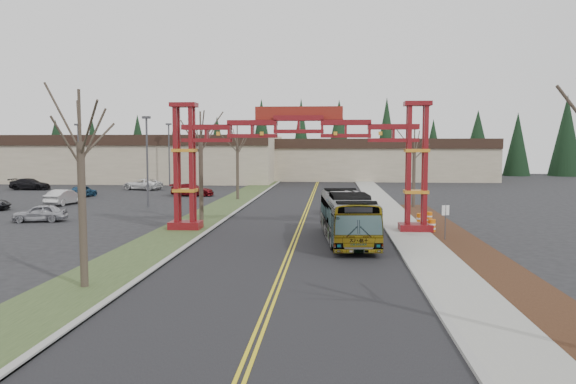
# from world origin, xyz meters

# --- Properties ---
(ground) EXTENTS (200.00, 200.00, 0.00)m
(ground) POSITION_xyz_m (0.00, 0.00, 0.00)
(ground) COLOR black
(ground) RESTS_ON ground
(road) EXTENTS (12.00, 110.00, 0.02)m
(road) POSITION_xyz_m (0.00, 25.00, 0.01)
(road) COLOR black
(road) RESTS_ON ground
(lane_line_left) EXTENTS (0.12, 100.00, 0.01)m
(lane_line_left) POSITION_xyz_m (-0.12, 25.00, 0.03)
(lane_line_left) COLOR gold
(lane_line_left) RESTS_ON road
(lane_line_right) EXTENTS (0.12, 100.00, 0.01)m
(lane_line_right) POSITION_xyz_m (0.12, 25.00, 0.03)
(lane_line_right) COLOR gold
(lane_line_right) RESTS_ON road
(curb_right) EXTENTS (0.30, 110.00, 0.15)m
(curb_right) POSITION_xyz_m (6.15, 25.00, 0.07)
(curb_right) COLOR #999894
(curb_right) RESTS_ON ground
(sidewalk_right) EXTENTS (2.60, 110.00, 0.14)m
(sidewalk_right) POSITION_xyz_m (7.60, 25.00, 0.08)
(sidewalk_right) COLOR gray
(sidewalk_right) RESTS_ON ground
(landscape_strip) EXTENTS (2.60, 50.00, 0.12)m
(landscape_strip) POSITION_xyz_m (10.20, 10.00, 0.06)
(landscape_strip) COLOR black
(landscape_strip) RESTS_ON ground
(grass_median) EXTENTS (4.00, 110.00, 0.08)m
(grass_median) POSITION_xyz_m (-8.00, 25.00, 0.04)
(grass_median) COLOR #314221
(grass_median) RESTS_ON ground
(curb_left) EXTENTS (0.30, 110.00, 0.15)m
(curb_left) POSITION_xyz_m (-6.15, 25.00, 0.07)
(curb_left) COLOR #999894
(curb_left) RESTS_ON ground
(gateway_arch) EXTENTS (18.20, 1.60, 8.90)m
(gateway_arch) POSITION_xyz_m (0.00, 18.00, 5.98)
(gateway_arch) COLOR #630D0F
(gateway_arch) RESTS_ON ground
(retail_building_west) EXTENTS (46.00, 22.30, 7.50)m
(retail_building_west) POSITION_xyz_m (-30.00, 71.96, 3.76)
(retail_building_west) COLOR tan
(retail_building_west) RESTS_ON ground
(retail_building_east) EXTENTS (38.00, 20.30, 7.00)m
(retail_building_east) POSITION_xyz_m (10.00, 79.95, 3.51)
(retail_building_east) COLOR tan
(retail_building_east) RESTS_ON ground
(conifer_treeline) EXTENTS (116.10, 5.60, 13.00)m
(conifer_treeline) POSITION_xyz_m (0.25, 92.00, 6.49)
(conifer_treeline) COLOR black
(conifer_treeline) RESTS_ON ground
(transit_bus) EXTENTS (3.50, 11.21, 3.07)m
(transit_bus) POSITION_xyz_m (3.24, 14.00, 1.54)
(transit_bus) COLOR #9C9FA4
(transit_bus) RESTS_ON ground
(silver_sedan) EXTENTS (2.49, 4.50, 1.41)m
(silver_sedan) POSITION_xyz_m (2.69, 28.38, 0.70)
(silver_sedan) COLOR #A5A8AD
(silver_sedan) RESTS_ON ground
(parked_car_near_a) EXTENTS (4.25, 2.39, 1.37)m
(parked_car_near_a) POSITION_xyz_m (-20.44, 21.22, 0.68)
(parked_car_near_a) COLOR #A5A6AD
(parked_car_near_a) RESTS_ON ground
(parked_car_near_b) EXTENTS (2.18, 4.85, 1.55)m
(parked_car_near_b) POSITION_xyz_m (-24.43, 33.36, 0.77)
(parked_car_near_b) COLOR silver
(parked_car_near_b) RESTS_ON ground
(parked_car_mid_a) EXTENTS (5.02, 2.09, 1.45)m
(parked_car_mid_a) POSITION_xyz_m (-14.03, 43.88, 0.73)
(parked_car_mid_a) COLOR maroon
(parked_car_mid_a) RESTS_ON ground
(parked_car_mid_b) EXTENTS (2.25, 4.24, 1.37)m
(parked_car_mid_b) POSITION_xyz_m (-26.30, 41.58, 0.69)
(parked_car_mid_b) COLOR navy
(parked_car_mid_b) RESTS_ON ground
(parked_car_far_a) EXTENTS (2.38, 4.04, 1.26)m
(parked_car_far_a) POSITION_xyz_m (-16.02, 46.86, 0.63)
(parked_car_far_a) COLOR #9C9DA3
(parked_car_far_a) RESTS_ON ground
(parked_car_far_b) EXTENTS (5.92, 4.08, 1.50)m
(parked_car_far_b) POSITION_xyz_m (-22.98, 52.34, 0.75)
(parked_car_far_b) COLOR white
(parked_car_far_b) RESTS_ON ground
(parked_car_far_c) EXTENTS (5.28, 2.16, 1.53)m
(parked_car_far_c) POSITION_xyz_m (-37.94, 51.21, 0.76)
(parked_car_far_c) COLOR black
(parked_car_far_c) RESTS_ON ground
(bare_tree_median_near) EXTENTS (3.24, 3.24, 8.24)m
(bare_tree_median_near) POSITION_xyz_m (-8.00, 1.72, 6.06)
(bare_tree_median_near) COLOR #382D26
(bare_tree_median_near) RESTS_ON ground
(bare_tree_median_mid) EXTENTS (3.39, 3.39, 8.59)m
(bare_tree_median_mid) POSITION_xyz_m (-8.00, 22.84, 6.31)
(bare_tree_median_mid) COLOR #382D26
(bare_tree_median_mid) RESTS_ON ground
(bare_tree_median_far) EXTENTS (3.19, 3.19, 8.08)m
(bare_tree_median_far) POSITION_xyz_m (-8.00, 39.97, 5.93)
(bare_tree_median_far) COLOR #382D26
(bare_tree_median_far) RESTS_ON ground
(bare_tree_right_far) EXTENTS (3.18, 3.18, 7.57)m
(bare_tree_right_far) POSITION_xyz_m (10.00, 33.05, 5.44)
(bare_tree_right_far) COLOR #382D26
(bare_tree_right_far) RESTS_ON ground
(light_pole_near) EXTENTS (0.76, 0.38, 8.73)m
(light_pole_near) POSITION_xyz_m (-15.50, 32.33, 5.05)
(light_pole_near) COLOR #3F3F44
(light_pole_near) RESTS_ON ground
(light_pole_mid) EXTENTS (0.73, 0.37, 8.47)m
(light_pole_mid) POSITION_xyz_m (-27.39, 43.23, 4.90)
(light_pole_mid) COLOR #3F3F44
(light_pole_mid) RESTS_ON ground
(light_pole_far) EXTENTS (0.79, 0.39, 9.08)m
(light_pole_far) POSITION_xyz_m (-21.15, 58.81, 5.25)
(light_pole_far) COLOR #3F3F44
(light_pole_far) RESTS_ON ground
(street_sign) EXTENTS (0.49, 0.24, 2.25)m
(street_sign) POSITION_xyz_m (9.31, 14.54, 1.62)
(street_sign) COLOR #3F3F44
(street_sign) RESTS_ON ground
(barrel_south) EXTENTS (0.52, 0.52, 0.96)m
(barrel_south) POSITION_xyz_m (9.05, 17.71, 0.48)
(barrel_south) COLOR orange
(barrel_south) RESTS_ON ground
(barrel_mid) EXTENTS (0.54, 0.54, 1.00)m
(barrel_mid) POSITION_xyz_m (8.72, 20.56, 0.50)
(barrel_mid) COLOR orange
(barrel_mid) RESTS_ON ground
(barrel_north) EXTENTS (0.50, 0.50, 0.92)m
(barrel_north) POSITION_xyz_m (9.64, 22.28, 0.46)
(barrel_north) COLOR orange
(barrel_north) RESTS_ON ground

